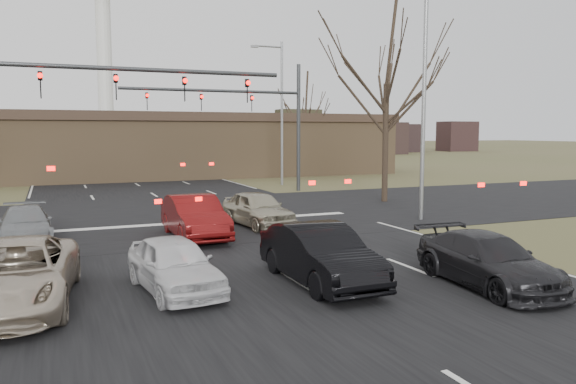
% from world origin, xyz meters
% --- Properties ---
extents(ground, '(360.00, 360.00, 0.00)m').
position_xyz_m(ground, '(0.00, 0.00, 0.00)').
color(ground, '#4D502A').
rests_on(ground, ground).
extents(road_main, '(14.00, 300.00, 0.02)m').
position_xyz_m(road_main, '(0.00, 60.00, 0.01)').
color(road_main, black).
rests_on(road_main, ground).
extents(road_cross, '(200.00, 14.00, 0.02)m').
position_xyz_m(road_cross, '(0.00, 15.00, 0.01)').
color(road_cross, black).
rests_on(road_cross, ground).
extents(building, '(42.40, 10.40, 5.30)m').
position_xyz_m(building, '(2.00, 38.00, 2.67)').
color(building, '#7F6344').
rests_on(building, ground).
extents(mast_arm_near, '(12.12, 0.24, 8.00)m').
position_xyz_m(mast_arm_near, '(-5.23, 13.00, 5.07)').
color(mast_arm_near, '#383A3D').
rests_on(mast_arm_near, ground).
extents(mast_arm_far, '(11.12, 0.24, 8.00)m').
position_xyz_m(mast_arm_far, '(6.18, 23.00, 5.02)').
color(mast_arm_far, '#383A3D').
rests_on(mast_arm_far, ground).
extents(streetlight_right_near, '(2.34, 0.25, 10.00)m').
position_xyz_m(streetlight_right_near, '(8.82, 10.00, 5.59)').
color(streetlight_right_near, gray).
rests_on(streetlight_right_near, ground).
extents(streetlight_right_far, '(2.34, 0.25, 10.00)m').
position_xyz_m(streetlight_right_far, '(9.32, 27.00, 5.59)').
color(streetlight_right_far, gray).
rests_on(streetlight_right_far, ground).
extents(tree_right_near, '(6.90, 6.90, 11.50)m').
position_xyz_m(tree_right_near, '(11.00, 16.00, 8.90)').
color(tree_right_near, black).
rests_on(tree_right_near, ground).
extents(tree_right_far, '(5.40, 5.40, 9.00)m').
position_xyz_m(tree_right_far, '(15.00, 35.00, 6.96)').
color(tree_right_far, black).
rests_on(tree_right_far, ground).
extents(car_silver_suv, '(2.98, 5.47, 1.45)m').
position_xyz_m(car_silver_suv, '(-6.44, 3.39, 0.73)').
color(car_silver_suv, '#B9AB96').
rests_on(car_silver_suv, ground).
extents(car_white_sedan, '(1.97, 4.01, 1.31)m').
position_xyz_m(car_white_sedan, '(-3.00, 3.27, 0.66)').
color(car_white_sedan, silver).
rests_on(car_white_sedan, ground).
extents(car_black_hatch, '(1.60, 4.49, 1.47)m').
position_xyz_m(car_black_hatch, '(0.50, 2.56, 0.74)').
color(car_black_hatch, black).
rests_on(car_black_hatch, ground).
extents(car_charcoal_sedan, '(2.12, 4.54, 1.28)m').
position_xyz_m(car_charcoal_sedan, '(4.18, 0.73, 0.64)').
color(car_charcoal_sedan, black).
rests_on(car_charcoal_sedan, ground).
extents(car_grey_ahead, '(1.86, 4.25, 1.22)m').
position_xyz_m(car_grey_ahead, '(-6.50, 11.30, 0.61)').
color(car_grey_ahead, gray).
rests_on(car_grey_ahead, ground).
extents(car_red_ahead, '(1.61, 4.61, 1.52)m').
position_xyz_m(car_red_ahead, '(-0.95, 9.76, 0.76)').
color(car_red_ahead, '#640E0E').
rests_on(car_red_ahead, ground).
extents(car_silver_ahead, '(2.13, 4.32, 1.42)m').
position_xyz_m(car_silver_ahead, '(1.96, 11.20, 0.71)').
color(car_silver_ahead, '#A69F86').
rests_on(car_silver_ahead, ground).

